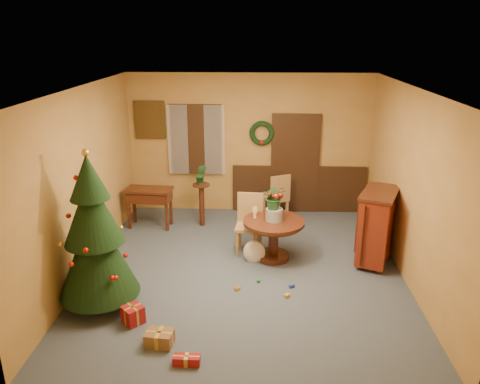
# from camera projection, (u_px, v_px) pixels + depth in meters

# --- Properties ---
(room_envelope) EXTENTS (5.50, 5.50, 5.50)m
(room_envelope) POSITION_uv_depth(u_px,v_px,m) (259.00, 161.00, 9.76)
(room_envelope) COLOR #353C4D
(room_envelope) RESTS_ON ground
(dining_table) EXTENTS (1.02, 1.02, 0.70)m
(dining_table) POSITION_uv_depth(u_px,v_px,m) (274.00, 232.00, 7.82)
(dining_table) COLOR black
(dining_table) RESTS_ON floor
(urn) EXTENTS (0.28, 0.28, 0.21)m
(urn) POSITION_uv_depth(u_px,v_px,m) (274.00, 215.00, 7.72)
(urn) COLOR slate
(urn) RESTS_ON dining_table
(centerpiece_plant) EXTENTS (0.38, 0.33, 0.42)m
(centerpiece_plant) POSITION_uv_depth(u_px,v_px,m) (275.00, 197.00, 7.62)
(centerpiece_plant) COLOR #1E4C23
(centerpiece_plant) RESTS_ON urn
(chair_near) EXTENTS (0.48, 0.48, 1.04)m
(chair_near) POSITION_uv_depth(u_px,v_px,m) (250.00, 221.00, 8.11)
(chair_near) COLOR olive
(chair_near) RESTS_ON floor
(chair_far) EXTENTS (0.57, 0.57, 0.99)m
(chair_far) POSITION_uv_depth(u_px,v_px,m) (277.00, 196.00, 9.41)
(chair_far) COLOR olive
(chair_far) RESTS_ON floor
(guitar) EXTENTS (0.44, 0.61, 0.85)m
(guitar) POSITION_uv_depth(u_px,v_px,m) (254.00, 238.00, 7.73)
(guitar) COLOR beige
(guitar) RESTS_ON floor
(plant_stand) EXTENTS (0.33, 0.33, 0.86)m
(plant_stand) POSITION_uv_depth(u_px,v_px,m) (202.00, 200.00, 9.18)
(plant_stand) COLOR black
(plant_stand) RESTS_ON floor
(stand_plant) EXTENTS (0.22, 0.18, 0.40)m
(stand_plant) POSITION_uv_depth(u_px,v_px,m) (201.00, 174.00, 9.01)
(stand_plant) COLOR #19471E
(stand_plant) RESTS_ON plant_stand
(christmas_tree) EXTENTS (1.10, 1.10, 2.27)m
(christmas_tree) POSITION_uv_depth(u_px,v_px,m) (95.00, 235.00, 6.29)
(christmas_tree) COLOR #382111
(christmas_tree) RESTS_ON floor
(writing_desk) EXTENTS (0.92, 0.51, 0.79)m
(writing_desk) POSITION_uv_depth(u_px,v_px,m) (149.00, 198.00, 9.10)
(writing_desk) COLOR black
(writing_desk) RESTS_ON floor
(sideboard) EXTENTS (0.85, 1.10, 1.25)m
(sideboard) POSITION_uv_depth(u_px,v_px,m) (377.00, 225.00, 7.66)
(sideboard) COLOR #4F1809
(sideboard) RESTS_ON floor
(gift_a) EXTENTS (0.36, 0.28, 0.18)m
(gift_a) POSITION_uv_depth(u_px,v_px,m) (159.00, 338.00, 5.77)
(gift_a) COLOR brown
(gift_a) RESTS_ON floor
(gift_b) EXTENTS (0.34, 0.34, 0.24)m
(gift_b) POSITION_uv_depth(u_px,v_px,m) (133.00, 315.00, 6.19)
(gift_b) COLOR maroon
(gift_b) RESTS_ON floor
(gift_c) EXTENTS (0.30, 0.28, 0.13)m
(gift_c) POSITION_uv_depth(u_px,v_px,m) (114.00, 263.00, 7.69)
(gift_c) COLOR brown
(gift_c) RESTS_ON floor
(gift_d) EXTENTS (0.32, 0.13, 0.11)m
(gift_d) POSITION_uv_depth(u_px,v_px,m) (186.00, 360.00, 5.44)
(gift_d) COLOR maroon
(gift_d) RESTS_ON floor
(toy_a) EXTENTS (0.09, 0.08, 0.05)m
(toy_a) POSITION_uv_depth(u_px,v_px,m) (292.00, 286.00, 7.07)
(toy_a) COLOR #223E96
(toy_a) RESTS_ON floor
(toy_b) EXTENTS (0.06, 0.06, 0.06)m
(toy_b) POSITION_uv_depth(u_px,v_px,m) (258.00, 281.00, 7.21)
(toy_b) COLOR #238232
(toy_b) RESTS_ON floor
(toy_c) EXTENTS (0.09, 0.09, 0.05)m
(toy_c) POSITION_uv_depth(u_px,v_px,m) (287.00, 296.00, 6.81)
(toy_c) COLOR gold
(toy_c) RESTS_ON floor
(toy_d) EXTENTS (0.06, 0.06, 0.06)m
(toy_d) POSITION_uv_depth(u_px,v_px,m) (360.00, 258.00, 7.94)
(toy_d) COLOR red
(toy_d) RESTS_ON floor
(toy_e) EXTENTS (0.09, 0.09, 0.05)m
(toy_e) POSITION_uv_depth(u_px,v_px,m) (237.00, 289.00, 6.99)
(toy_e) COLOR gold
(toy_e) RESTS_ON floor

